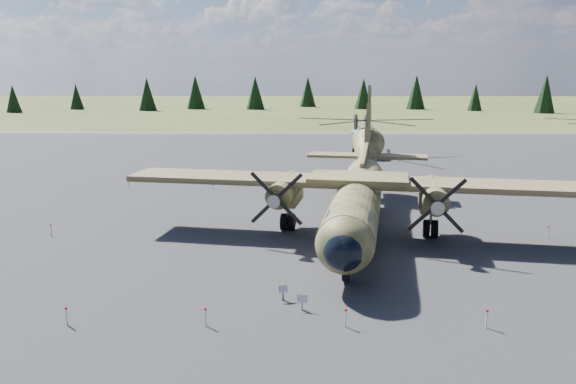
{
  "coord_description": "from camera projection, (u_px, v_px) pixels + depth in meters",
  "views": [
    {
      "loc": [
        -0.13,
        -35.86,
        10.62
      ],
      "look_at": [
        -0.69,
        2.0,
        2.67
      ],
      "focal_mm": 35.0,
      "sensor_mm": 36.0,
      "label": 1
    }
  ],
  "objects": [
    {
      "name": "info_placard_left",
      "position": [
        302.0,
        300.0,
        25.63
      ],
      "size": [
        0.51,
        0.27,
        0.76
      ],
      "rotation": [
        0.0,
        0.0,
        -0.14
      ],
      "color": "gray",
      "rests_on": "ground"
    },
    {
      "name": "barrier_fence",
      "position": [
        291.0,
        230.0,
        37.1
      ],
      "size": [
        33.12,
        29.62,
        0.85
      ],
      "color": "silver",
      "rests_on": "ground"
    },
    {
      "name": "helicopter_near",
      "position": [
        365.0,
        130.0,
        74.69
      ],
      "size": [
        19.57,
        22.71,
        4.82
      ],
      "rotation": [
        0.0,
        0.0,
        0.03
      ],
      "color": "slate",
      "rests_on": "ground"
    },
    {
      "name": "treeline",
      "position": [
        326.0,
        165.0,
        37.21
      ],
      "size": [
        309.27,
        311.26,
        10.99
      ],
      "color": "black",
      "rests_on": "ground"
    },
    {
      "name": "ground",
      "position": [
        298.0,
        237.0,
        37.28
      ],
      "size": [
        500.0,
        500.0,
        0.0
      ],
      "primitive_type": "plane",
      "color": "#57642C",
      "rests_on": "ground"
    },
    {
      "name": "apron",
      "position": [
        298.0,
        204.0,
        47.06
      ],
      "size": [
        120.0,
        120.0,
        0.04
      ],
      "primitive_type": "cube",
      "color": "#5C5C61",
      "rests_on": "ground"
    },
    {
      "name": "transport_plane",
      "position": [
        359.0,
        189.0,
        38.16
      ],
      "size": [
        31.19,
        28.09,
        10.27
      ],
      "rotation": [
        0.0,
        0.0,
        -0.17
      ],
      "color": "#393F22",
      "rests_on": "ground"
    },
    {
      "name": "info_placard_right",
      "position": [
        283.0,
        291.0,
        26.75
      ],
      "size": [
        0.53,
        0.36,
        0.77
      ],
      "rotation": [
        0.0,
        0.0,
        0.34
      ],
      "color": "gray",
      "rests_on": "ground"
    }
  ]
}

